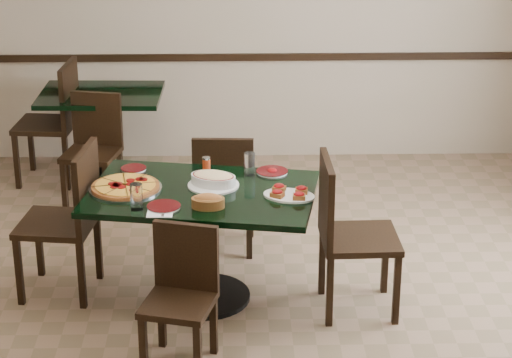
{
  "coord_description": "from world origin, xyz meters",
  "views": [
    {
      "loc": [
        -0.06,
        -5.55,
        3.11
      ],
      "look_at": [
        0.07,
        0.0,
        0.88
      ],
      "focal_mm": 70.0,
      "sensor_mm": 36.0,
      "label": 1
    }
  ],
  "objects_px": {
    "chair_left": "(70,213)",
    "lasagna_casserole": "(213,179)",
    "back_table": "(102,119)",
    "back_chair_near": "(94,143)",
    "chair_right": "(345,227)",
    "back_chair_left": "(57,115)",
    "bruschetta_platter": "(289,193)",
    "pepperoni_pizza": "(125,187)",
    "chair_near": "(182,289)",
    "main_table": "(202,218)",
    "chair_far": "(224,187)",
    "bread_basket": "(208,201)"
  },
  "relations": [
    {
      "from": "back_table",
      "to": "chair_right",
      "type": "height_order",
      "value": "chair_right"
    },
    {
      "from": "chair_near",
      "to": "chair_left",
      "type": "height_order",
      "value": "chair_left"
    },
    {
      "from": "chair_left",
      "to": "lasagna_casserole",
      "type": "distance_m",
      "value": 0.94
    },
    {
      "from": "lasagna_casserole",
      "to": "back_chair_left",
      "type": "bearing_deg",
      "value": 144.26
    },
    {
      "from": "chair_right",
      "to": "bruschetta_platter",
      "type": "height_order",
      "value": "chair_right"
    },
    {
      "from": "chair_far",
      "to": "bruschetta_platter",
      "type": "relative_size",
      "value": 2.38
    },
    {
      "from": "chair_right",
      "to": "back_table",
      "type": "bearing_deg",
      "value": 36.38
    },
    {
      "from": "back_chair_left",
      "to": "bread_basket",
      "type": "height_order",
      "value": "back_chair_left"
    },
    {
      "from": "chair_near",
      "to": "chair_left",
      "type": "relative_size",
      "value": 0.81
    },
    {
      "from": "lasagna_casserole",
      "to": "bread_basket",
      "type": "relative_size",
      "value": 1.65
    },
    {
      "from": "chair_right",
      "to": "chair_left",
      "type": "height_order",
      "value": "chair_right"
    },
    {
      "from": "back_chair_left",
      "to": "bruschetta_platter",
      "type": "distance_m",
      "value": 2.82
    },
    {
      "from": "back_chair_near",
      "to": "back_chair_left",
      "type": "xyz_separation_m",
      "value": [
        -0.35,
        0.42,
        0.09
      ]
    },
    {
      "from": "chair_right",
      "to": "bruschetta_platter",
      "type": "distance_m",
      "value": 0.4
    },
    {
      "from": "chair_far",
      "to": "lasagna_casserole",
      "type": "bearing_deg",
      "value": 87.0
    },
    {
      "from": "back_chair_left",
      "to": "bruschetta_platter",
      "type": "bearing_deg",
      "value": 44.97
    },
    {
      "from": "back_table",
      "to": "chair_far",
      "type": "height_order",
      "value": "chair_far"
    },
    {
      "from": "back_chair_left",
      "to": "bruschetta_platter",
      "type": "height_order",
      "value": "back_chair_left"
    },
    {
      "from": "main_table",
      "to": "lasagna_casserole",
      "type": "bearing_deg",
      "value": 56.4
    },
    {
      "from": "lasagna_casserole",
      "to": "bread_basket",
      "type": "height_order",
      "value": "lasagna_casserole"
    },
    {
      "from": "main_table",
      "to": "chair_right",
      "type": "relative_size",
      "value": 1.51
    },
    {
      "from": "main_table",
      "to": "bruschetta_platter",
      "type": "xyz_separation_m",
      "value": [
        0.53,
        -0.11,
        0.21
      ]
    },
    {
      "from": "chair_near",
      "to": "back_chair_near",
      "type": "height_order",
      "value": "back_chair_near"
    },
    {
      "from": "main_table",
      "to": "lasagna_casserole",
      "type": "height_order",
      "value": "lasagna_casserole"
    },
    {
      "from": "main_table",
      "to": "pepperoni_pizza",
      "type": "distance_m",
      "value": 0.51
    },
    {
      "from": "main_table",
      "to": "bread_basket",
      "type": "bearing_deg",
      "value": -70.29
    },
    {
      "from": "lasagna_casserole",
      "to": "bruschetta_platter",
      "type": "relative_size",
      "value": 0.91
    },
    {
      "from": "chair_left",
      "to": "pepperoni_pizza",
      "type": "bearing_deg",
      "value": 85.96
    },
    {
      "from": "pepperoni_pizza",
      "to": "back_chair_left",
      "type": "bearing_deg",
      "value": 110.75
    },
    {
      "from": "main_table",
      "to": "bread_basket",
      "type": "height_order",
      "value": "bread_basket"
    },
    {
      "from": "back_table",
      "to": "chair_near",
      "type": "xyz_separation_m",
      "value": [
        0.78,
        -2.79,
        -0.08
      ]
    },
    {
      "from": "lasagna_casserole",
      "to": "chair_far",
      "type": "bearing_deg",
      "value": 105.31
    },
    {
      "from": "lasagna_casserole",
      "to": "chair_near",
      "type": "bearing_deg",
      "value": -81.44
    },
    {
      "from": "back_table",
      "to": "pepperoni_pizza",
      "type": "xyz_separation_m",
      "value": [
        0.4,
        -2.05,
        0.24
      ]
    },
    {
      "from": "back_table",
      "to": "back_chair_near",
      "type": "relative_size",
      "value": 1.16
    },
    {
      "from": "chair_far",
      "to": "chair_right",
      "type": "height_order",
      "value": "chair_right"
    },
    {
      "from": "back_chair_left",
      "to": "bruschetta_platter",
      "type": "xyz_separation_m",
      "value": [
        1.78,
        -2.18,
        0.21
      ]
    },
    {
      "from": "lasagna_casserole",
      "to": "bruschetta_platter",
      "type": "height_order",
      "value": "lasagna_casserole"
    },
    {
      "from": "pepperoni_pizza",
      "to": "chair_left",
      "type": "bearing_deg",
      "value": 168.14
    },
    {
      "from": "chair_right",
      "to": "pepperoni_pizza",
      "type": "height_order",
      "value": "chair_right"
    },
    {
      "from": "pepperoni_pizza",
      "to": "lasagna_casserole",
      "type": "distance_m",
      "value": 0.54
    },
    {
      "from": "back_chair_near",
      "to": "back_chair_left",
      "type": "relative_size",
      "value": 0.85
    },
    {
      "from": "chair_near",
      "to": "pepperoni_pizza",
      "type": "height_order",
      "value": "chair_near"
    },
    {
      "from": "back_table",
      "to": "bread_basket",
      "type": "bearing_deg",
      "value": -66.81
    },
    {
      "from": "chair_far",
      "to": "bruschetta_platter",
      "type": "height_order",
      "value": "chair_far"
    },
    {
      "from": "back_table",
      "to": "back_chair_near",
      "type": "xyz_separation_m",
      "value": [
        -0.02,
        -0.44,
        -0.05
      ]
    },
    {
      "from": "chair_right",
      "to": "back_chair_left",
      "type": "xyz_separation_m",
      "value": [
        -2.12,
        2.22,
        0.0
      ]
    },
    {
      "from": "back_chair_left",
      "to": "bread_basket",
      "type": "relative_size",
      "value": 4.89
    },
    {
      "from": "chair_far",
      "to": "bruschetta_platter",
      "type": "bearing_deg",
      "value": 119.74
    },
    {
      "from": "main_table",
      "to": "chair_left",
      "type": "xyz_separation_m",
      "value": [
        -0.84,
        0.11,
        -0.01
      ]
    }
  ]
}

